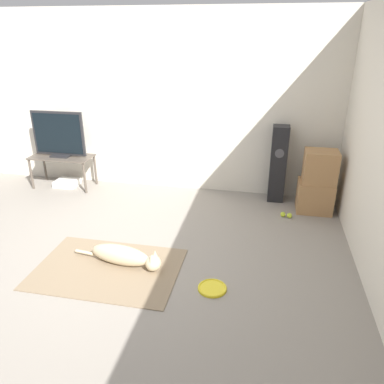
% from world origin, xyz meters
% --- Properties ---
extents(ground_plane, '(12.00, 12.00, 0.00)m').
position_xyz_m(ground_plane, '(0.00, 0.00, 0.00)').
color(ground_plane, gray).
extents(wall_back, '(8.00, 0.06, 2.55)m').
position_xyz_m(wall_back, '(0.00, 2.10, 1.27)').
color(wall_back, silver).
rests_on(wall_back, ground_plane).
extents(area_rug, '(1.46, 1.01, 0.01)m').
position_xyz_m(area_rug, '(0.07, -0.21, 0.01)').
color(area_rug, '#847056').
rests_on(area_rug, ground_plane).
extents(dog, '(0.99, 0.26, 0.21)m').
position_xyz_m(dog, '(0.23, -0.11, 0.11)').
color(dog, beige).
rests_on(dog, area_rug).
extents(frisbee, '(0.27, 0.27, 0.03)m').
position_xyz_m(frisbee, '(1.17, -0.32, 0.01)').
color(frisbee, yellow).
rests_on(frisbee, ground_plane).
extents(cardboard_box_lower, '(0.46, 0.37, 0.41)m').
position_xyz_m(cardboard_box_lower, '(2.25, 1.62, 0.21)').
color(cardboard_box_lower, '#A87A4C').
rests_on(cardboard_box_lower, ground_plane).
extents(cardboard_box_upper, '(0.42, 0.34, 0.43)m').
position_xyz_m(cardboard_box_upper, '(2.27, 1.62, 0.63)').
color(cardboard_box_upper, '#A87A4C').
rests_on(cardboard_box_upper, cardboard_box_lower).
extents(floor_speaker, '(0.22, 0.23, 1.08)m').
position_xyz_m(floor_speaker, '(1.75, 1.88, 0.54)').
color(floor_speaker, black).
rests_on(floor_speaker, ground_plane).
extents(tv_stand, '(0.93, 0.43, 0.49)m').
position_xyz_m(tv_stand, '(-1.46, 1.75, 0.42)').
color(tv_stand, brown).
rests_on(tv_stand, ground_plane).
extents(tv, '(0.80, 0.20, 0.68)m').
position_xyz_m(tv, '(-1.46, 1.75, 0.83)').
color(tv, '#232326').
rests_on(tv, tv_stand).
extents(tennis_ball_by_boxes, '(0.07, 0.07, 0.07)m').
position_xyz_m(tennis_ball_by_boxes, '(1.85, 1.35, 0.03)').
color(tennis_ball_by_boxes, '#C6E033').
rests_on(tennis_ball_by_boxes, ground_plane).
extents(tennis_ball_near_speaker, '(0.07, 0.07, 0.07)m').
position_xyz_m(tennis_ball_near_speaker, '(1.93, 1.33, 0.03)').
color(tennis_ball_near_speaker, '#C6E033').
rests_on(tennis_ball_near_speaker, ground_plane).
extents(game_console, '(0.34, 0.30, 0.09)m').
position_xyz_m(game_console, '(-1.46, 1.78, 0.04)').
color(game_console, white).
rests_on(game_console, ground_plane).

